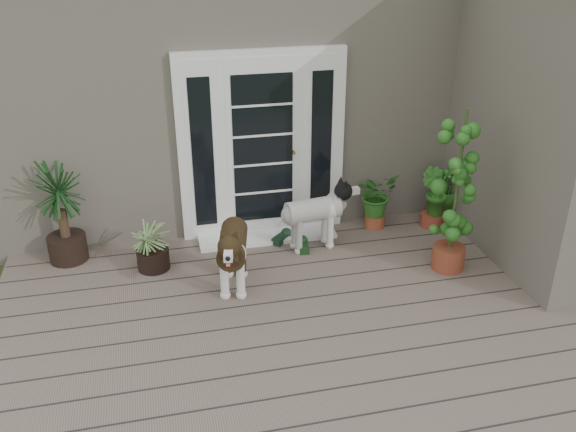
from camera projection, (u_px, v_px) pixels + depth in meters
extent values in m
cube|color=#6B5B4C|center=(333.00, 342.00, 5.57)|extent=(6.20, 4.60, 0.12)
cube|color=#665E54|center=(248.00, 73.00, 8.65)|extent=(7.40, 4.00, 3.10)
cube|color=#665E54|center=(571.00, 125.00, 6.48)|extent=(1.60, 2.40, 3.10)
cube|color=white|center=(262.00, 146.00, 6.96)|extent=(1.90, 0.14, 2.15)
cube|color=white|center=(267.00, 236.00, 7.25)|extent=(1.60, 0.40, 0.05)
imported|color=#235418|center=(376.00, 203.00, 7.40)|extent=(0.63, 0.63, 0.62)
imported|color=#265117|center=(433.00, 206.00, 7.43)|extent=(0.50, 0.50, 0.53)
imported|color=#1D651F|center=(444.00, 198.00, 7.59)|extent=(0.45, 0.45, 0.57)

